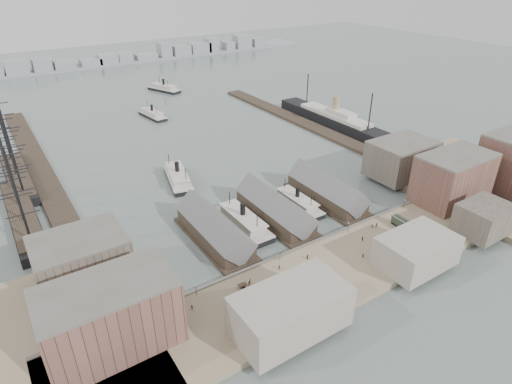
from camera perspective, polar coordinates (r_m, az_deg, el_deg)
ground at (r=153.89m, az=6.18°, el=-6.42°), size 900.00×900.00×0.00m
quay at (r=141.67m, az=11.33°, el=-9.87°), size 180.00×30.00×2.00m
seawall at (r=150.04m, az=7.45°, el=-6.99°), size 180.00×1.20×2.30m
east_land at (r=215.42m, az=28.08°, el=1.19°), size 70.00×80.00×2.00m
west_wharf at (r=214.77m, az=-26.34°, el=1.48°), size 10.00×220.00×1.60m
east_wharf at (r=260.55m, az=7.21°, el=8.75°), size 10.00×180.00×1.60m
ferry_shed_west at (r=150.99m, az=-5.55°, el=-5.02°), size 14.00×42.00×12.60m
ferry_shed_center at (r=162.53m, az=2.54°, el=-2.26°), size 14.00×42.00×12.60m
ferry_shed_east at (r=177.16m, az=9.40°, el=0.12°), size 14.00×42.00×12.60m
warehouse_west_front at (r=114.27m, az=-18.81°, el=-15.52°), size 32.00×18.00×18.00m
warehouse_west_back at (r=138.94m, az=-22.21°, el=-8.44°), size 26.00×20.00×14.00m
warehouse_east_front at (r=186.82m, az=24.76°, el=1.64°), size 30.00×18.00×19.00m
warehouse_east_back at (r=202.66m, az=18.79°, el=4.20°), size 28.00×20.00×15.00m
street_bldg_center at (r=145.23m, az=20.62°, el=-7.35°), size 24.00×16.00×10.00m
street_bldg_west at (r=114.78m, az=4.62°, el=-15.53°), size 30.00×16.00×12.00m
street_bldg_east at (r=171.15m, az=28.12°, el=-3.15°), size 18.00×14.00×11.00m
lamp_post_far_w at (r=127.19m, az=-8.03°, el=-12.53°), size 0.44×0.44×3.92m
lamp_post_near_w at (r=139.04m, az=3.23°, el=-8.17°), size 0.44×0.44×3.92m
lamp_post_near_e at (r=155.85m, az=12.20°, el=-4.39°), size 0.44×0.44×3.92m
lamp_post_far_e at (r=176.19m, az=19.20°, el=-1.34°), size 0.44×0.44×3.92m
far_shore at (r=445.48m, az=-23.11°, el=15.44°), size 500.00×40.00×15.72m
ferry_docked_west at (r=159.03m, az=-1.76°, el=-3.91°), size 8.94×29.79×10.64m
ferry_docked_east at (r=172.60m, az=5.49°, el=-1.35°), size 7.83×26.09×9.32m
ferry_open_near at (r=194.56m, az=-10.38°, el=1.98°), size 14.96×29.91×10.25m
ferry_open_mid at (r=282.84m, az=-13.64°, el=10.04°), size 10.70×25.33×8.77m
ferry_open_far at (r=341.90m, az=-12.16°, el=13.37°), size 18.18×28.74×9.88m
sailing_ship_near at (r=184.80m, az=-28.72°, el=-2.69°), size 9.33×64.28×38.36m
sailing_ship_mid at (r=218.58m, az=-29.19°, el=1.82°), size 9.65×55.74×39.66m
ocean_steamer at (r=264.25m, az=10.47°, el=9.50°), size 12.42×90.73×18.15m
tram at (r=163.63m, az=19.09°, el=-4.08°), size 2.96×10.20×3.60m
horse_cart_left at (r=130.59m, az=-1.15°, el=-12.03°), size 4.63×1.57×1.53m
horse_cart_center at (r=133.09m, az=7.57°, el=-11.37°), size 5.07×2.30×1.73m
horse_cart_right at (r=153.85m, az=17.77°, el=-6.54°), size 4.80×2.38×1.62m
pedestrian_0 at (r=124.29m, az=-8.55°, el=-14.94°), size 0.68×0.59×1.58m
pedestrian_1 at (r=122.62m, az=-1.02°, el=-15.25°), size 0.98×0.88×1.66m
pedestrian_2 at (r=136.37m, az=3.12°, el=-10.02°), size 1.11×0.74×1.61m
pedestrian_3 at (r=129.74m, az=7.06°, el=-12.55°), size 1.11×0.62×1.79m
pedestrian_4 at (r=141.55m, az=6.88°, el=-8.57°), size 0.83×0.59×1.59m
pedestrian_5 at (r=145.35m, az=14.08°, el=-8.23°), size 0.58×0.68×1.57m
pedestrian_6 at (r=153.17m, az=13.98°, el=-6.08°), size 1.09×1.00×1.80m
pedestrian_7 at (r=156.31m, az=20.48°, el=-6.45°), size 0.82×1.16×1.63m
pedestrian_8 at (r=167.36m, az=19.07°, el=-3.69°), size 1.13×0.68×1.80m
pedestrian_9 at (r=178.82m, az=23.95°, el=-2.53°), size 0.99×0.86×1.70m
pedestrian_10 at (r=162.02m, az=15.80°, el=-4.28°), size 1.07×1.00×1.76m
pedestrian_11 at (r=161.20m, az=15.23°, el=-4.41°), size 0.64×0.53×1.56m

